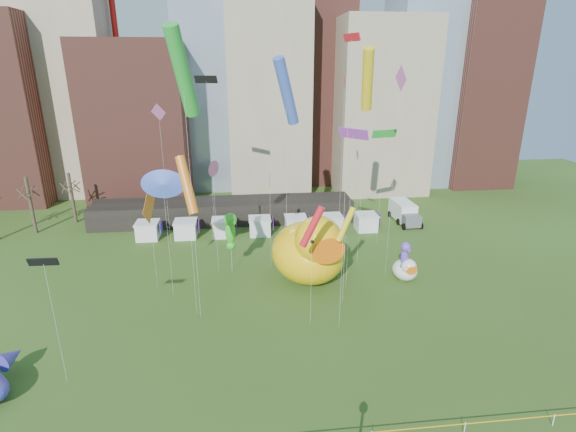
{
  "coord_description": "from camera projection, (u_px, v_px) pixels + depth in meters",
  "views": [
    {
      "loc": [
        -1.38,
        -19.91,
        21.81
      ],
      "look_at": [
        1.82,
        8.5,
        12.0
      ],
      "focal_mm": 27.0,
      "sensor_mm": 36.0,
      "label": 1
    }
  ],
  "objects": [
    {
      "name": "kite_10",
      "position": [
        43.0,
        263.0,
        28.63
      ],
      "size": [
        1.95,
        0.38,
        9.96
      ],
      "color": "silver",
      "rests_on": "ground"
    },
    {
      "name": "kite_2",
      "position": [
        206.0,
        81.0,
        50.73
      ],
      "size": [
        2.81,
        1.53,
        20.97
      ],
      "color": "silver",
      "rests_on": "ground"
    },
    {
      "name": "kite_17",
      "position": [
        213.0,
        169.0,
        45.0
      ],
      "size": [
        0.82,
        1.58,
        12.7
      ],
      "color": "silver",
      "rests_on": "ground"
    },
    {
      "name": "kite_12",
      "position": [
        367.0,
        80.0,
        43.76
      ],
      "size": [
        2.17,
        3.92,
        23.85
      ],
      "color": "silver",
      "rests_on": "ground"
    },
    {
      "name": "kite_4",
      "position": [
        346.0,
        224.0,
        39.84
      ],
      "size": [
        2.02,
        1.06,
        9.81
      ],
      "color": "silver",
      "rests_on": "ground"
    },
    {
      "name": "big_duck",
      "position": [
        310.0,
        250.0,
        45.36
      ],
      "size": [
        9.34,
        11.26,
        8.1
      ],
      "rotation": [
        0.0,
        0.0,
        0.2
      ],
      "color": "yellow",
      "rests_on": "ground"
    },
    {
      "name": "bare_trees",
      "position": [
        31.0,
        204.0,
        59.55
      ],
      "size": [
        8.44,
        6.44,
        8.5
      ],
      "color": "#382B21",
      "rests_on": "ground"
    },
    {
      "name": "kite_6",
      "position": [
        149.0,
        207.0,
        42.04
      ],
      "size": [
        0.62,
        3.37,
        10.77
      ],
      "color": "silver",
      "rests_on": "ground"
    },
    {
      "name": "kite_7",
      "position": [
        270.0,
        182.0,
        46.84
      ],
      "size": [
        0.13,
        1.92,
        11.26
      ],
      "color": "silver",
      "rests_on": "ground"
    },
    {
      "name": "kite_16",
      "position": [
        344.0,
        93.0,
        50.44
      ],
      "size": [
        0.23,
        1.5,
        21.11
      ],
      "color": "silver",
      "rests_on": "ground"
    },
    {
      "name": "seahorse_purple",
      "position": [
        405.0,
        254.0,
        45.33
      ],
      "size": [
        1.09,
        1.38,
        4.66
      ],
      "rotation": [
        0.0,
        0.0,
        0.03
      ],
      "color": "silver",
      "rests_on": "ground"
    },
    {
      "name": "kite_8",
      "position": [
        351.0,
        46.0,
        30.91
      ],
      "size": [
        0.95,
        1.78,
        24.15
      ],
      "color": "silver",
      "rests_on": "ground"
    },
    {
      "name": "kite_0",
      "position": [
        312.0,
        227.0,
        36.01
      ],
      "size": [
        2.14,
        0.65,
        11.1
      ],
      "color": "silver",
      "rests_on": "ground"
    },
    {
      "name": "seahorse_green",
      "position": [
        230.0,
        229.0,
        47.09
      ],
      "size": [
        1.83,
        2.07,
        7.02
      ],
      "rotation": [
        0.0,
        0.0,
        0.32
      ],
      "color": "silver",
      "rests_on": "ground"
    },
    {
      "name": "kite_15",
      "position": [
        353.0,
        135.0,
        40.27
      ],
      "size": [
        2.41,
        2.75,
        16.5
      ],
      "color": "silver",
      "rests_on": "ground"
    },
    {
      "name": "kite_5",
      "position": [
        163.0,
        185.0,
        40.14
      ],
      "size": [
        2.78,
        0.51,
        12.94
      ],
      "color": "silver",
      "rests_on": "ground"
    },
    {
      "name": "pavilion",
      "position": [
        224.0,
        211.0,
        64.47
      ],
      "size": [
        38.0,
        6.0,
        3.2
      ],
      "primitive_type": "cube",
      "color": "black",
      "rests_on": "ground"
    },
    {
      "name": "kite_3",
      "position": [
        384.0,
        134.0,
        51.95
      ],
      "size": [
        3.25,
        1.18,
        14.81
      ],
      "color": "silver",
      "rests_on": "ground"
    },
    {
      "name": "kite_13",
      "position": [
        286.0,
        92.0,
        47.98
      ],
      "size": [
        3.71,
        4.34,
        23.09
      ],
      "color": "silver",
      "rests_on": "ground"
    },
    {
      "name": "skyline",
      "position": [
        257.0,
        70.0,
        76.62
      ],
      "size": [
        101.0,
        23.0,
        68.0
      ],
      "color": "brown",
      "rests_on": "ground"
    },
    {
      "name": "kite_14",
      "position": [
        187.0,
        185.0,
        36.62
      ],
      "size": [
        2.15,
        2.92,
        14.86
      ],
      "color": "silver",
      "rests_on": "ground"
    },
    {
      "name": "vendor_tents",
      "position": [
        260.0,
        227.0,
        59.53
      ],
      "size": [
        33.24,
        2.8,
        2.4
      ],
      "color": "white",
      "rests_on": "ground"
    },
    {
      "name": "kite_9",
      "position": [
        401.0,
        85.0,
        41.52
      ],
      "size": [
        1.8,
        1.73,
        22.1
      ],
      "color": "silver",
      "rests_on": "ground"
    },
    {
      "name": "small_duck",
      "position": [
        406.0,
        269.0,
        46.58
      ],
      "size": [
        2.64,
        3.57,
        2.76
      ],
      "rotation": [
        0.0,
        0.0,
        -0.01
      ],
      "color": "white",
      "rests_on": "ground"
    },
    {
      "name": "kite_1",
      "position": [
        159.0,
        117.0,
        51.41
      ],
      "size": [
        1.46,
        1.42,
        17.84
      ],
      "color": "silver",
      "rests_on": "ground"
    },
    {
      "name": "box_truck",
      "position": [
        404.0,
        212.0,
        64.35
      ],
      "size": [
        2.98,
        6.95,
        2.92
      ],
      "rotation": [
        0.0,
        0.0,
        0.02
      ],
      "color": "white",
      "rests_on": "ground"
    },
    {
      "name": "kite_11",
      "position": [
        182.0,
        72.0,
        33.08
      ],
      "size": [
        2.29,
        4.27,
        24.98
      ],
      "color": "silver",
      "rests_on": "ground"
    }
  ]
}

